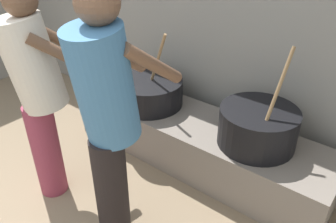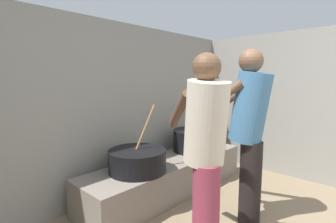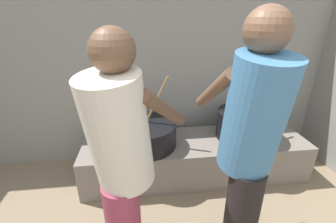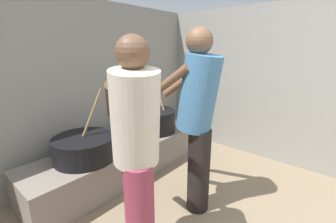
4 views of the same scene
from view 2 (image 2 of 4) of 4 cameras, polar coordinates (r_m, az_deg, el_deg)
block_enclosure_rear at (r=2.87m, az=-17.33°, el=-0.06°), size 4.82×0.20×1.98m
hearth_ledge at (r=3.10m, az=0.26°, el=-14.31°), size 2.23×0.60×0.40m
cooking_pot_main at (r=2.65m, az=-6.93°, el=-10.94°), size 0.59×0.59×0.68m
cooking_pot_secondary at (r=3.37m, az=5.98°, el=-6.50°), size 0.56×0.56×0.73m
cook_in_blue_shirt at (r=2.42m, az=17.89°, el=-3.02°), size 0.36×0.68×1.61m
cook_in_cream_shirt at (r=1.85m, az=8.50°, el=-7.53°), size 0.62×0.71×1.53m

